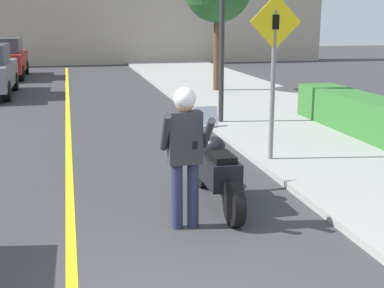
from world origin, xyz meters
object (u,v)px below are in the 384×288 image
(traffic_light, at_px, (223,2))
(parked_car_red, at_px, (2,58))
(motorcycle, at_px, (217,170))
(crossing_sign, at_px, (274,62))
(person_biker, at_px, (185,143))

(traffic_light, xyz_separation_m, parked_car_red, (-6.18, 11.92, -2.01))
(motorcycle, bearing_deg, crossing_sign, 49.61)
(person_biker, bearing_deg, parked_car_red, 102.62)
(motorcycle, height_order, crossing_sign, crossing_sign)
(motorcycle, distance_m, crossing_sign, 2.62)
(motorcycle, distance_m, person_biker, 1.13)
(crossing_sign, height_order, parked_car_red, crossing_sign)
(motorcycle, relative_size, crossing_sign, 0.78)
(crossing_sign, bearing_deg, parked_car_red, 111.55)
(motorcycle, xyz_separation_m, parked_car_red, (-4.61, 17.13, 0.37))
(traffic_light, bearing_deg, person_biker, -110.02)
(motorcycle, xyz_separation_m, person_biker, (-0.61, -0.75, 0.59))
(motorcycle, relative_size, traffic_light, 0.55)
(person_biker, distance_m, traffic_light, 6.60)
(person_biker, xyz_separation_m, crossing_sign, (2.08, 2.48, 0.72))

